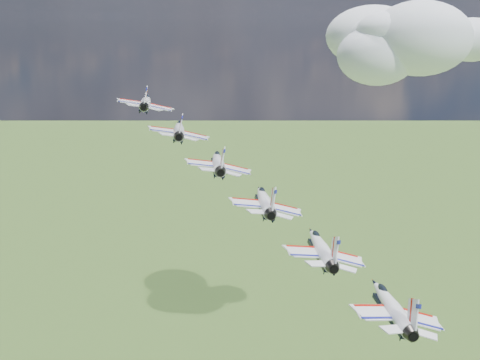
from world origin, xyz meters
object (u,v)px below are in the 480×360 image
(jet_0, at_px, (146,102))
(jet_1, at_px, (179,129))
(jet_2, at_px, (218,162))
(jet_4, at_px, (321,247))
(jet_3, at_px, (264,200))
(jet_5, at_px, (391,305))

(jet_0, xyz_separation_m, jet_1, (8.56, -7.34, -3.22))
(jet_0, height_order, jet_2, jet_0)
(jet_0, relative_size, jet_4, 1.00)
(jet_2, xyz_separation_m, jet_3, (8.56, -7.34, -3.22))
(jet_2, distance_m, jet_4, 23.46)
(jet_2, bearing_deg, jet_3, -59.35)
(jet_2, bearing_deg, jet_1, 120.65)
(jet_2, height_order, jet_3, jet_2)
(jet_0, height_order, jet_4, jet_0)
(jet_2, bearing_deg, jet_0, 120.65)
(jet_1, relative_size, jet_4, 1.00)
(jet_1, relative_size, jet_3, 1.00)
(jet_1, distance_m, jet_3, 23.46)
(jet_0, xyz_separation_m, jet_3, (25.68, -22.03, -9.66))
(jet_3, xyz_separation_m, jet_4, (8.56, -7.34, -3.22))
(jet_0, xyz_separation_m, jet_2, (17.12, -14.69, -6.44))
(jet_1, distance_m, jet_5, 46.92)
(jet_0, height_order, jet_3, jet_0)
(jet_1, distance_m, jet_4, 35.19)
(jet_5, bearing_deg, jet_0, 120.65)
(jet_1, bearing_deg, jet_2, -59.35)
(jet_3, height_order, jet_4, jet_3)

